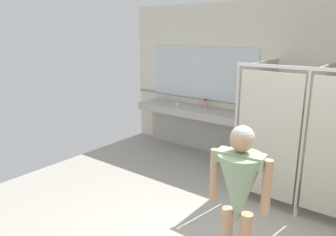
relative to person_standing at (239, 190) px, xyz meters
name	(u,v)px	position (x,y,z in m)	size (l,w,h in m)	color
wall_back	(320,91)	(-0.09, 3.06, 0.45)	(7.61, 0.12, 2.85)	beige
wall_back_tile_band	(316,114)	(-0.09, 3.00, 0.07)	(7.61, 0.01, 0.06)	#9E937F
vanity_counter	(195,119)	(-2.25, 2.80, -0.33)	(2.41, 0.54, 1.01)	#B2ADA3
mirror_panel	(202,73)	(-2.25, 2.99, 0.57)	(2.31, 0.02, 1.01)	silver
person_standing	(239,190)	(0.00, 0.00, 0.00)	(0.55, 0.44, 1.56)	tan
soap_dispenser	(205,104)	(-2.08, 2.87, -0.01)	(0.07, 0.07, 0.18)	#D899B2
paper_cup	(177,105)	(-2.56, 2.61, -0.04)	(0.07, 0.07, 0.08)	beige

